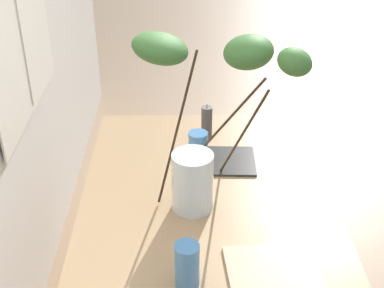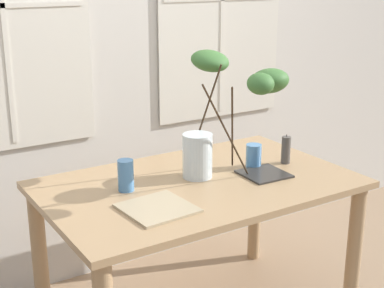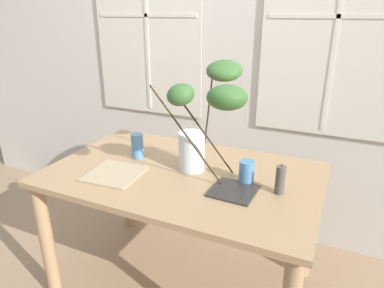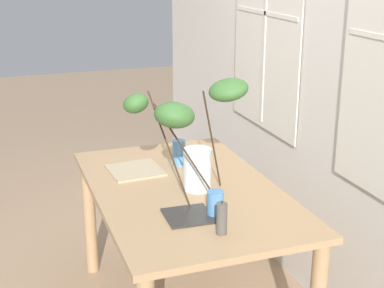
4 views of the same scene
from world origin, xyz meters
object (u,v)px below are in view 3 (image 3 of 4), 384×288
object	(u,v)px
drinking_glass_blue_left	(137,145)
pillar_candle	(280,180)
plate_square_right	(233,191)
vase_with_branches	(207,116)
dining_table	(183,192)
drinking_glass_blue_right	(246,172)
plate_square_left	(114,174)

from	to	relation	value
drinking_glass_blue_left	pillar_candle	size ratio (longest dim) A/B	0.94
plate_square_right	vase_with_branches	bearing A→B (deg)	152.87
drinking_glass_blue_left	plate_square_right	distance (m)	0.67
vase_with_branches	drinking_glass_blue_left	world-z (taller)	vase_with_branches
dining_table	pillar_candle	xyz separation A→B (m)	(0.52, -0.02, 0.19)
dining_table	drinking_glass_blue_left	size ratio (longest dim) A/B	10.09
dining_table	drinking_glass_blue_right	world-z (taller)	drinking_glass_blue_right
drinking_glass_blue_left	pillar_candle	bearing A→B (deg)	-6.29
plate_square_left	plate_square_right	size ratio (longest dim) A/B	1.31
vase_with_branches	drinking_glass_blue_right	distance (m)	0.34
dining_table	plate_square_right	distance (m)	0.35
drinking_glass_blue_left	drinking_glass_blue_right	xyz separation A→B (m)	(0.68, -0.05, -0.01)
vase_with_branches	plate_square_left	size ratio (longest dim) A/B	2.35
pillar_candle	plate_square_left	bearing A→B (deg)	-168.96
vase_with_branches	pillar_candle	bearing A→B (deg)	-2.20
dining_table	vase_with_branches	bearing A→B (deg)	-0.61
plate_square_left	pillar_candle	bearing A→B (deg)	11.04
drinking_glass_blue_right	plate_square_left	distance (m)	0.69
drinking_glass_blue_left	plate_square_right	world-z (taller)	drinking_glass_blue_left
drinking_glass_blue_right	plate_square_right	distance (m)	0.13
plate_square_left	vase_with_branches	bearing A→B (deg)	21.40
plate_square_left	plate_square_right	distance (m)	0.64
dining_table	plate_square_left	world-z (taller)	plate_square_left
drinking_glass_blue_right	plate_square_left	size ratio (longest dim) A/B	0.43
vase_with_branches	plate_square_right	size ratio (longest dim) A/B	3.08
dining_table	drinking_glass_blue_left	distance (m)	0.39
plate_square_right	drinking_glass_blue_right	bearing A→B (deg)	76.68
plate_square_right	pillar_candle	bearing A→B (deg)	20.90
dining_table	plate_square_right	bearing A→B (deg)	-16.44
vase_with_branches	plate_square_right	bearing A→B (deg)	-27.13
plate_square_right	drinking_glass_blue_left	bearing A→B (deg)	165.25
drinking_glass_blue_left	drinking_glass_blue_right	distance (m)	0.68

